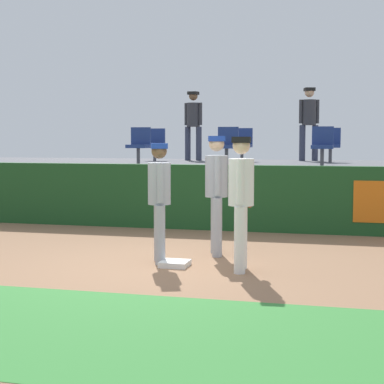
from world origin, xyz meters
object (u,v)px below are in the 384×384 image
Objects in this scene: first_base at (175,264)px; seat_back_center at (242,143)px; seat_front_right at (322,143)px; seat_front_center at (227,143)px; player_runner_visitor at (216,186)px; seat_back_right at (331,143)px; seat_back_left at (155,143)px; seat_front_left at (139,143)px; player_coach_visitor at (159,194)px; spectator_hooded at (309,119)px; player_fielder_home at (241,194)px; spectator_capped at (193,121)px.

seat_back_center is at bearing 91.77° from first_base.
seat_front_center is (-2.08, 0.00, 0.00)m from seat_front_right.
player_runner_visitor is 2.25× the size of seat_back_right.
seat_front_right reaches higher than first_base.
seat_back_right is 1.00× the size of seat_back_left.
seat_back_right is 1.00× the size of seat_front_left.
player_coach_visitor is 7.95m from spectator_hooded.
spectator_hooded is at bearing 99.88° from seat_front_right.
player_fielder_home is at bearing -97.81° from seat_back_right.
player_fielder_home is at bearing 56.51° from player_coach_visitor.
player_coach_visitor is at bearing 111.51° from spectator_capped.
player_coach_visitor is 5.39m from seat_front_left.
seat_back_right is at bearing 0.00° from seat_back_left.
seat_front_right reaches higher than player_runner_visitor.
spectator_hooded is (0.97, 6.84, 1.26)m from player_runner_visitor.
player_fielder_home is 6.22m from seat_front_left.
first_base is 0.21× the size of player_fielder_home.
seat_back_right is 1.25m from spectator_hooded.
player_coach_visitor is 2.12× the size of seat_back_left.
player_runner_visitor is 1.07m from player_coach_visitor.
spectator_hooded is (1.36, 7.88, 2.32)m from first_base.
player_coach_visitor is 7.14m from seat_back_right.
seat_front_center is 1.80m from seat_back_center.
first_base is at bearing -99.15° from player_fielder_home.
spectator_capped is at bearing 73.69° from seat_front_left.
seat_front_left is (-2.32, 5.16, 1.70)m from first_base.
seat_back_right is 2.16m from seat_back_center.
seat_back_right is at bearing 104.69° from spectator_hooded.
seat_back_center and seat_front_left have the same top height.
seat_back_right is at bearing 140.61° from player_coach_visitor.
seat_back_center is at bearing 169.41° from spectator_capped.
seat_front_right reaches higher than player_fielder_home.
first_base is 0.48× the size of seat_front_center.
player_runner_visitor is at bearing -81.16° from seat_front_center.
player_fielder_home is 2.23× the size of seat_front_right.
seat_back_left is (-2.29, -0.00, -0.00)m from seat_back_center.
seat_back_left is 4.02m from spectator_hooded.
seat_back_left is at bearing 109.78° from first_base.
seat_front_right is 1.00× the size of seat_front_center.
seat_front_center is 1.00× the size of seat_back_center.
player_coach_visitor is 2.12× the size of seat_back_right.
spectator_hooded is at bearing 30.33° from seat_back_center.
player_runner_visitor is 6.91m from spectator_capped.
seat_front_left is (-4.27, -1.80, 0.00)m from seat_back_right.
player_coach_visitor is 0.98× the size of spectator_capped.
seat_back_left is 1.19m from spectator_capped.
seat_back_left is at bearing 44.19° from spectator_capped.
first_base is 8.03m from spectator_capped.
seat_front_left is (-4.16, 0.00, 0.00)m from seat_front_right.
seat_front_right is 4.16m from seat_front_left.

